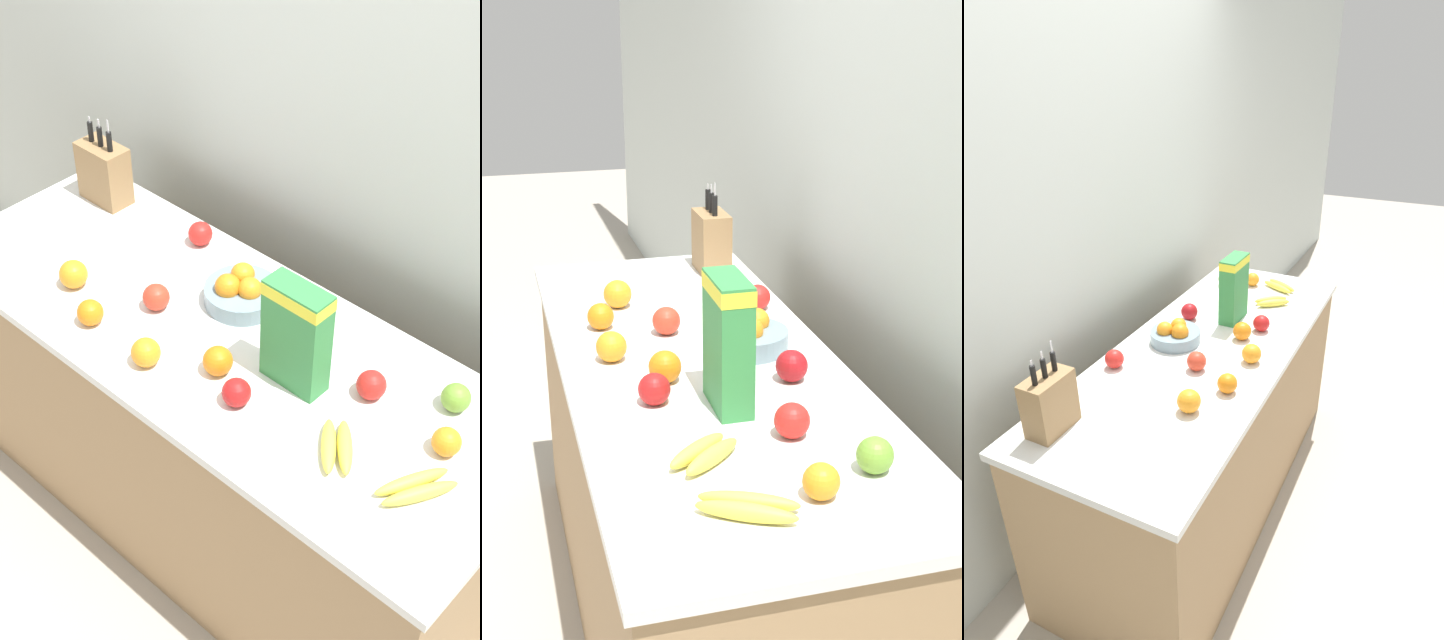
# 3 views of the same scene
# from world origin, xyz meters

# --- Properties ---
(ground_plane) EXTENTS (14.00, 14.00, 0.00)m
(ground_plane) POSITION_xyz_m (0.00, 0.00, 0.00)
(ground_plane) COLOR #B2A899
(wall_back) EXTENTS (9.00, 0.06, 2.60)m
(wall_back) POSITION_xyz_m (0.00, 0.58, 1.30)
(wall_back) COLOR silver
(wall_back) RESTS_ON ground_plane
(counter) EXTENTS (1.90, 0.72, 0.87)m
(counter) POSITION_xyz_m (0.00, 0.00, 0.44)
(counter) COLOR tan
(counter) RESTS_ON ground_plane
(knife_block) EXTENTS (0.17, 0.10, 0.32)m
(knife_block) POSITION_xyz_m (-0.75, 0.23, 0.98)
(knife_block) COLOR #937047
(knife_block) RESTS_ON counter
(cereal_box) EXTENTS (0.18, 0.08, 0.32)m
(cereal_box) POSITION_xyz_m (0.28, -0.00, 1.05)
(cereal_box) COLOR #338442
(cereal_box) RESTS_ON counter
(fruit_bowl) EXTENTS (0.23, 0.23, 0.11)m
(fruit_bowl) POSITION_xyz_m (-0.04, 0.14, 0.91)
(fruit_bowl) COLOR gray
(fruit_bowl) RESTS_ON counter
(banana_bunch_left) EXTENTS (0.16, 0.21, 0.04)m
(banana_bunch_left) POSITION_xyz_m (0.74, -0.09, 0.89)
(banana_bunch_left) COLOR yellow
(banana_bunch_left) RESTS_ON counter
(banana_bunch_right) EXTENTS (0.17, 0.18, 0.04)m
(banana_bunch_right) POSITION_xyz_m (0.52, -0.12, 0.89)
(banana_bunch_right) COLOR yellow
(banana_bunch_right) RESTS_ON counter
(apple_by_knife_block) EXTENTS (0.08, 0.08, 0.08)m
(apple_by_knife_block) POSITION_xyz_m (-0.21, -0.04, 0.91)
(apple_by_knife_block) COLOR red
(apple_by_knife_block) RESTS_ON counter
(apple_near_bananas) EXTENTS (0.08, 0.08, 0.08)m
(apple_near_bananas) POSITION_xyz_m (0.23, -0.17, 0.91)
(apple_near_bananas) COLOR red
(apple_near_bananas) RESTS_ON counter
(apple_middle) EXTENTS (0.08, 0.08, 0.08)m
(apple_middle) POSITION_xyz_m (-0.33, 0.27, 0.91)
(apple_middle) COLOR red
(apple_middle) RESTS_ON counter
(apple_leftmost) EXTENTS (0.08, 0.08, 0.08)m
(apple_leftmost) POSITION_xyz_m (0.47, 0.09, 0.91)
(apple_leftmost) COLOR red
(apple_leftmost) RESTS_ON counter
(apple_front) EXTENTS (0.08, 0.08, 0.08)m
(apple_front) POSITION_xyz_m (0.65, 0.21, 0.91)
(apple_front) COLOR #6B9E33
(apple_front) RESTS_ON counter
(apple_rear) EXTENTS (0.08, 0.08, 0.08)m
(apple_rear) POSITION_xyz_m (0.19, 0.19, 0.91)
(apple_rear) COLOR #A31419
(apple_rear) RESTS_ON counter
(orange_front_center) EXTENTS (0.08, 0.08, 0.08)m
(orange_front_center) POSITION_xyz_m (-0.05, -0.22, 0.91)
(orange_front_center) COLOR orange
(orange_front_center) RESTS_ON counter
(orange_mid_right) EXTENTS (0.09, 0.09, 0.09)m
(orange_mid_right) POSITION_xyz_m (-0.46, -0.14, 0.92)
(orange_mid_right) COLOR orange
(orange_mid_right) RESTS_ON counter
(orange_mid_left) EXTENTS (0.08, 0.08, 0.08)m
(orange_mid_left) POSITION_xyz_m (-0.29, -0.22, 0.91)
(orange_mid_left) COLOR orange
(orange_mid_left) RESTS_ON counter
(orange_front_right) EXTENTS (0.08, 0.08, 0.08)m
(orange_front_right) POSITION_xyz_m (0.11, -0.12, 0.91)
(orange_front_right) COLOR orange
(orange_front_right) RESTS_ON counter
(orange_front_left) EXTENTS (0.07, 0.07, 0.07)m
(orange_front_left) POSITION_xyz_m (0.72, 0.06, 0.91)
(orange_front_left) COLOR orange
(orange_front_left) RESTS_ON counter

